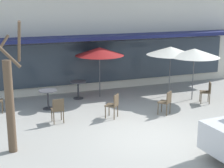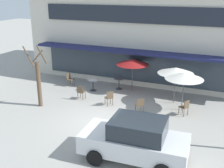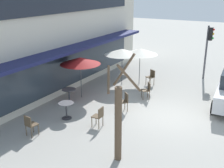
{
  "view_description": "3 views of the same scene",
  "coord_description": "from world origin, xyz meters",
  "px_view_note": "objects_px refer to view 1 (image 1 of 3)",
  "views": [
    {
      "loc": [
        -4.64,
        -8.98,
        4.2
      ],
      "look_at": [
        0.0,
        3.33,
        0.93
      ],
      "focal_mm": 55.0,
      "sensor_mm": 36.0,
      "label": 1
    },
    {
      "loc": [
        5.73,
        -11.82,
        6.51
      ],
      "look_at": [
        -0.38,
        2.34,
        1.25
      ],
      "focal_mm": 45.0,
      "sensor_mm": 36.0,
      "label": 2
    },
    {
      "loc": [
        -11.43,
        -3.47,
        5.58
      ],
      "look_at": [
        -0.12,
        2.89,
        1.12
      ],
      "focal_mm": 45.0,
      "sensor_mm": 36.0,
      "label": 3
    }
  ],
  "objects_px": {
    "cafe_table_streetside": "(48,96)",
    "patio_umbrella_corner_open": "(171,51)",
    "cafe_chair_2": "(166,101)",
    "street_tree": "(10,99)",
    "cafe_chair_0": "(58,109)",
    "cafe_chair_3": "(113,104)",
    "patio_umbrella_green_folded": "(99,51)",
    "cafe_chair_4": "(207,91)",
    "cafe_table_near_wall": "(78,87)",
    "patio_umbrella_cream_folded": "(194,53)"
  },
  "relations": [
    {
      "from": "cafe_table_streetside",
      "to": "patio_umbrella_corner_open",
      "type": "relative_size",
      "value": 0.35
    },
    {
      "from": "cafe_table_streetside",
      "to": "cafe_chair_4",
      "type": "distance_m",
      "value": 6.47
    },
    {
      "from": "street_tree",
      "to": "cafe_table_streetside",
      "type": "bearing_deg",
      "value": 64.93
    },
    {
      "from": "patio_umbrella_green_folded",
      "to": "patio_umbrella_corner_open",
      "type": "height_order",
      "value": "same"
    },
    {
      "from": "cafe_table_near_wall",
      "to": "cafe_chair_0",
      "type": "xyz_separation_m",
      "value": [
        -1.45,
        -2.67,
        0.01
      ]
    },
    {
      "from": "patio_umbrella_corner_open",
      "to": "cafe_table_near_wall",
      "type": "bearing_deg",
      "value": 166.12
    },
    {
      "from": "patio_umbrella_corner_open",
      "to": "street_tree",
      "type": "xyz_separation_m",
      "value": [
        -7.04,
        -3.53,
        -0.48
      ]
    },
    {
      "from": "patio_umbrella_corner_open",
      "to": "cafe_chair_4",
      "type": "bearing_deg",
      "value": -59.72
    },
    {
      "from": "patio_umbrella_green_folded",
      "to": "patio_umbrella_cream_folded",
      "type": "xyz_separation_m",
      "value": [
        3.58,
        -1.76,
        0.0
      ]
    },
    {
      "from": "cafe_table_streetside",
      "to": "cafe_chair_0",
      "type": "xyz_separation_m",
      "value": [
        0.03,
        -1.69,
        0.01
      ]
    },
    {
      "from": "patio_umbrella_cream_folded",
      "to": "patio_umbrella_corner_open",
      "type": "height_order",
      "value": "same"
    },
    {
      "from": "patio_umbrella_cream_folded",
      "to": "street_tree",
      "type": "xyz_separation_m",
      "value": [
        -7.67,
        -2.66,
        -0.48
      ]
    },
    {
      "from": "cafe_chair_4",
      "to": "street_tree",
      "type": "relative_size",
      "value": 0.24
    },
    {
      "from": "patio_umbrella_green_folded",
      "to": "street_tree",
      "type": "bearing_deg",
      "value": -132.74
    },
    {
      "from": "cafe_chair_0",
      "to": "cafe_chair_3",
      "type": "height_order",
      "value": "same"
    },
    {
      "from": "patio_umbrella_green_folded",
      "to": "patio_umbrella_corner_open",
      "type": "relative_size",
      "value": 1.0
    },
    {
      "from": "patio_umbrella_cream_folded",
      "to": "cafe_chair_2",
      "type": "distance_m",
      "value": 2.86
    },
    {
      "from": "cafe_chair_3",
      "to": "cafe_chair_4",
      "type": "relative_size",
      "value": 1.0
    },
    {
      "from": "patio_umbrella_cream_folded",
      "to": "cafe_chair_3",
      "type": "relative_size",
      "value": 2.47
    },
    {
      "from": "cafe_table_streetside",
      "to": "cafe_chair_2",
      "type": "height_order",
      "value": "cafe_chair_2"
    },
    {
      "from": "cafe_chair_2",
      "to": "cafe_chair_3",
      "type": "xyz_separation_m",
      "value": [
        -1.97,
        0.33,
        0.0
      ]
    },
    {
      "from": "cafe_table_streetside",
      "to": "cafe_chair_4",
      "type": "height_order",
      "value": "cafe_chair_4"
    },
    {
      "from": "cafe_table_streetside",
      "to": "cafe_chair_0",
      "type": "bearing_deg",
      "value": -88.88
    },
    {
      "from": "cafe_chair_3",
      "to": "patio_umbrella_corner_open",
      "type": "bearing_deg",
      "value": 29.22
    },
    {
      "from": "cafe_table_streetside",
      "to": "cafe_chair_3",
      "type": "bearing_deg",
      "value": -42.79
    },
    {
      "from": "patio_umbrella_corner_open",
      "to": "street_tree",
      "type": "relative_size",
      "value": 0.6
    },
    {
      "from": "patio_umbrella_corner_open",
      "to": "cafe_chair_0",
      "type": "distance_m",
      "value": 5.82
    },
    {
      "from": "cafe_table_streetside",
      "to": "cafe_chair_4",
      "type": "bearing_deg",
      "value": -13.59
    },
    {
      "from": "patio_umbrella_green_folded",
      "to": "patio_umbrella_corner_open",
      "type": "xyz_separation_m",
      "value": [
        2.95,
        -0.9,
        0.0
      ]
    },
    {
      "from": "cafe_table_streetside",
      "to": "street_tree",
      "type": "distance_m",
      "value": 4.02
    },
    {
      "from": "cafe_table_streetside",
      "to": "patio_umbrella_corner_open",
      "type": "height_order",
      "value": "patio_umbrella_corner_open"
    },
    {
      "from": "cafe_chair_0",
      "to": "cafe_chair_3",
      "type": "bearing_deg",
      "value": -5.24
    },
    {
      "from": "cafe_table_near_wall",
      "to": "cafe_chair_4",
      "type": "distance_m",
      "value": 5.42
    },
    {
      "from": "patio_umbrella_green_folded",
      "to": "cafe_chair_3",
      "type": "distance_m",
      "value": 3.19
    },
    {
      "from": "patio_umbrella_green_folded",
      "to": "patio_umbrella_cream_folded",
      "type": "height_order",
      "value": "same"
    },
    {
      "from": "patio_umbrella_cream_folded",
      "to": "cafe_chair_2",
      "type": "xyz_separation_m",
      "value": [
        -2.03,
        -1.35,
        -1.5
      ]
    },
    {
      "from": "cafe_table_streetside",
      "to": "patio_umbrella_green_folded",
      "type": "distance_m",
      "value": 3.01
    },
    {
      "from": "patio_umbrella_corner_open",
      "to": "patio_umbrella_green_folded",
      "type": "bearing_deg",
      "value": 163.14
    },
    {
      "from": "street_tree",
      "to": "cafe_table_near_wall",
      "type": "bearing_deg",
      "value": 55.2
    },
    {
      "from": "cafe_table_streetside",
      "to": "cafe_chair_0",
      "type": "distance_m",
      "value": 1.69
    },
    {
      "from": "street_tree",
      "to": "cafe_chair_0",
      "type": "bearing_deg",
      "value": 47.4
    },
    {
      "from": "cafe_chair_2",
      "to": "cafe_table_near_wall",
      "type": "bearing_deg",
      "value": 128.3
    },
    {
      "from": "patio_umbrella_corner_open",
      "to": "cafe_chair_4",
      "type": "distance_m",
      "value": 2.32
    },
    {
      "from": "cafe_chair_3",
      "to": "patio_umbrella_cream_folded",
      "type": "bearing_deg",
      "value": 14.27
    },
    {
      "from": "cafe_table_streetside",
      "to": "cafe_chair_4",
      "type": "xyz_separation_m",
      "value": [
        6.29,
        -1.52,
        0.01
      ]
    },
    {
      "from": "patio_umbrella_green_folded",
      "to": "cafe_chair_0",
      "type": "relative_size",
      "value": 2.47
    },
    {
      "from": "cafe_chair_2",
      "to": "cafe_chair_3",
      "type": "bearing_deg",
      "value": 170.42
    },
    {
      "from": "patio_umbrella_green_folded",
      "to": "cafe_chair_3",
      "type": "xyz_separation_m",
      "value": [
        -0.42,
        -2.78,
        -1.5
      ]
    },
    {
      "from": "cafe_chair_0",
      "to": "cafe_chair_3",
      "type": "xyz_separation_m",
      "value": [
        1.99,
        -0.18,
        0.0
      ]
    },
    {
      "from": "patio_umbrella_corner_open",
      "to": "cafe_chair_3",
      "type": "height_order",
      "value": "patio_umbrella_corner_open"
    }
  ]
}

